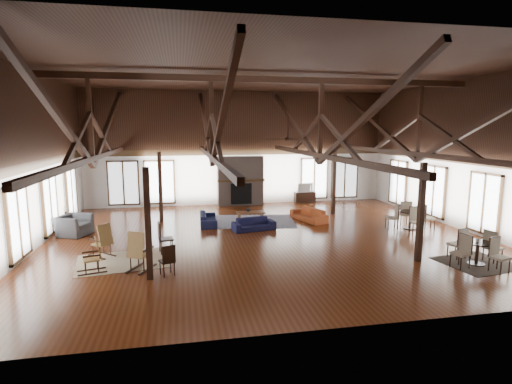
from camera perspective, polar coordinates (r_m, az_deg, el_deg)
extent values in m
plane|color=#572712|center=(15.06, 1.56, -6.52)|extent=(16.00, 16.00, 0.00)
cube|color=black|center=(14.64, 1.67, 16.73)|extent=(16.00, 14.00, 0.02)
cube|color=silver|center=(21.43, -2.41, 6.24)|extent=(16.00, 0.02, 6.00)
cube|color=silver|center=(7.89, 12.54, 1.27)|extent=(16.00, 0.02, 6.00)
cube|color=silver|center=(15.03, -29.79, 3.89)|extent=(0.02, 14.00, 6.00)
cube|color=silver|center=(18.04, 27.38, 4.72)|extent=(0.02, 14.00, 6.00)
cube|color=black|center=(14.61, 1.66, 15.76)|extent=(15.60, 0.18, 0.22)
cube|color=black|center=(14.50, -22.30, 4.45)|extent=(0.16, 13.70, 0.18)
cube|color=black|center=(14.47, -22.62, 9.78)|extent=(0.14, 0.14, 2.70)
cube|color=black|center=(17.91, -20.32, 9.23)|extent=(0.15, 7.07, 3.12)
cube|color=black|center=(11.07, -26.29, 9.35)|extent=(0.15, 7.07, 3.12)
cube|color=black|center=(14.25, -6.30, 5.00)|extent=(0.16, 13.70, 0.18)
cube|color=black|center=(14.22, -6.39, 10.44)|extent=(0.14, 0.14, 2.70)
cube|color=black|center=(17.71, -7.27, 9.72)|extent=(0.15, 7.07, 3.12)
cube|color=black|center=(10.74, -4.91, 10.27)|extent=(0.15, 7.07, 3.12)
cube|color=black|center=(15.10, 9.08, 5.17)|extent=(0.16, 13.70, 0.18)
cube|color=black|center=(15.07, 9.21, 10.29)|extent=(0.14, 0.14, 2.70)
cube|color=black|center=(18.40, 5.45, 9.72)|extent=(0.15, 7.07, 3.12)
cube|color=black|center=(11.84, 15.04, 9.88)|extent=(0.15, 7.07, 3.12)
cube|color=black|center=(16.88, 22.02, 5.02)|extent=(0.16, 13.70, 0.18)
cube|color=black|center=(16.85, 22.29, 9.60)|extent=(0.14, 0.14, 2.70)
cube|color=black|center=(19.88, 16.74, 9.33)|extent=(0.15, 7.07, 3.12)
cube|color=black|center=(14.03, 30.10, 8.80)|extent=(0.15, 7.07, 3.12)
cube|color=black|center=(11.00, -15.17, -4.48)|extent=(0.16, 0.16, 3.05)
cube|color=black|center=(13.07, 22.48, -2.75)|extent=(0.16, 0.16, 3.05)
cube|color=black|center=(17.88, -13.50, 0.70)|extent=(0.16, 0.16, 3.05)
cube|color=black|center=(19.21, 11.06, 1.34)|extent=(0.16, 0.16, 3.05)
cube|color=#6B5B51|center=(21.26, -2.26, 1.62)|extent=(2.40, 0.62, 2.60)
cube|color=black|center=(21.04, -2.12, -0.25)|extent=(1.10, 0.06, 1.10)
cube|color=black|center=(20.98, -2.14, 1.66)|extent=(2.50, 0.20, 0.12)
cylinder|color=black|center=(13.66, 4.62, 9.05)|extent=(0.04, 0.04, 0.70)
cylinder|color=black|center=(13.66, 4.60, 7.59)|extent=(0.20, 0.20, 0.10)
cube|color=black|center=(13.79, 6.42, 7.57)|extent=(0.70, 0.12, 0.02)
cube|color=black|center=(14.10, 4.11, 7.64)|extent=(0.12, 0.70, 0.02)
cube|color=black|center=(13.55, 2.75, 7.59)|extent=(0.70, 0.12, 0.02)
cube|color=black|center=(13.23, 5.12, 7.53)|extent=(0.12, 0.70, 0.02)
imported|color=black|center=(16.07, -0.31, -4.61)|extent=(1.80, 0.97, 0.50)
imported|color=#131636|center=(17.09, -6.83, -3.84)|extent=(1.75, 0.74, 0.50)
imported|color=#A2441F|center=(17.85, 7.55, -3.22)|extent=(2.03, 1.30, 0.55)
cube|color=brown|center=(17.40, -0.78, -2.95)|extent=(1.21, 0.64, 0.06)
cube|color=brown|center=(17.19, -2.31, -3.89)|extent=(0.06, 0.06, 0.40)
cube|color=brown|center=(17.56, -2.50, -3.61)|extent=(0.06, 0.06, 0.40)
cube|color=brown|center=(17.36, 0.96, -3.76)|extent=(0.06, 0.06, 0.40)
cube|color=brown|center=(17.73, 0.70, -3.48)|extent=(0.06, 0.06, 0.40)
imported|color=#B2B2B2|center=(17.45, -1.10, -2.49)|extent=(0.20, 0.20, 0.20)
imported|color=#343437|center=(16.83, -24.62, -4.34)|extent=(1.49, 1.41, 0.77)
cube|color=black|center=(17.45, -25.46, -4.27)|extent=(0.43, 0.43, 0.58)
cylinder|color=black|center=(17.36, -25.56, -2.78)|extent=(0.08, 0.08, 0.35)
cone|color=beige|center=(17.32, -25.61, -2.04)|extent=(0.31, 0.31, 0.25)
cube|color=olive|center=(13.73, -21.21, -6.92)|extent=(0.65, 0.65, 0.05)
cube|color=olive|center=(13.48, -20.74, -5.76)|extent=(0.45, 0.46, 0.68)
cube|color=black|center=(13.73, -21.78, -8.63)|extent=(0.64, 0.60, 0.05)
cube|color=black|center=(13.94, -20.47, -8.28)|extent=(0.64, 0.60, 0.05)
cube|color=olive|center=(12.10, -16.15, -8.59)|extent=(0.68, 0.67, 0.05)
cube|color=olive|center=(11.81, -16.85, -7.27)|extent=(0.55, 0.41, 0.74)
cube|color=black|center=(12.34, -16.91, -10.33)|extent=(0.47, 0.83, 0.05)
cube|color=black|center=(12.12, -15.20, -10.61)|extent=(0.47, 0.83, 0.05)
cube|color=olive|center=(12.35, -22.47, -8.89)|extent=(0.52, 0.53, 0.05)
cube|color=olive|center=(12.27, -21.62, -7.47)|extent=(0.28, 0.47, 0.63)
cube|color=black|center=(12.29, -22.31, -10.74)|extent=(0.76, 0.25, 0.05)
cube|color=black|center=(12.63, -22.43, -10.20)|extent=(0.76, 0.25, 0.05)
cube|color=black|center=(13.43, -12.76, -6.57)|extent=(0.52, 0.52, 0.05)
cube|color=black|center=(13.33, -13.66, -5.45)|extent=(0.12, 0.45, 0.58)
cylinder|color=black|center=(13.49, -12.72, -7.55)|extent=(0.04, 0.04, 0.48)
cube|color=black|center=(11.50, -12.59, -9.60)|extent=(0.49, 0.49, 0.04)
cube|color=black|center=(11.27, -12.33, -8.68)|extent=(0.36, 0.17, 0.49)
cylinder|color=black|center=(11.57, -12.56, -10.55)|extent=(0.03, 0.03, 0.40)
cylinder|color=black|center=(13.68, 29.13, -6.32)|extent=(0.81, 0.81, 0.04)
cylinder|color=black|center=(13.77, 29.02, -7.66)|extent=(0.10, 0.10, 0.66)
cylinder|color=black|center=(13.86, 28.92, -8.98)|extent=(0.48, 0.48, 0.04)
cylinder|color=black|center=(17.35, 21.20, -2.64)|extent=(0.84, 0.84, 0.04)
cylinder|color=black|center=(17.42, 21.14, -3.76)|extent=(0.10, 0.10, 0.69)
cylinder|color=black|center=(17.49, 21.08, -4.87)|extent=(0.50, 0.50, 0.04)
imported|color=#B2B2B2|center=(13.66, 29.08, -6.06)|extent=(0.14, 0.14, 0.09)
imported|color=#B2B2B2|center=(17.44, 21.31, -2.34)|extent=(0.17, 0.17, 0.10)
cube|color=black|center=(22.30, 6.98, -0.74)|extent=(1.14, 0.43, 0.57)
imported|color=#B2B2B2|center=(22.21, 6.97, 0.63)|extent=(0.89, 0.22, 0.51)
cube|color=tan|center=(13.12, -18.53, -9.34)|extent=(2.95, 2.48, 0.01)
cube|color=#1A204A|center=(17.63, -0.28, -4.19)|extent=(3.83, 3.09, 0.01)
cube|color=black|center=(14.01, 29.04, -8.86)|extent=(2.28, 2.13, 0.01)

